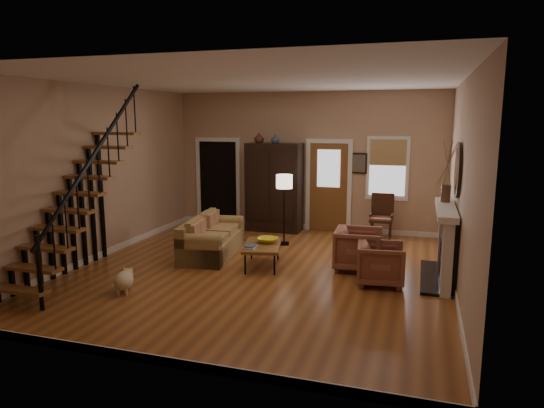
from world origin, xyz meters
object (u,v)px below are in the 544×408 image
(armoire, at_px, (274,187))
(coffee_table, at_px, (262,255))
(armchair_right, at_px, (358,249))
(side_chair, at_px, (381,217))
(sofa, at_px, (212,237))
(armchair_left, at_px, (381,264))
(floor_lamp, at_px, (284,210))

(armoire, relative_size, coffee_table, 1.92)
(armchair_right, bearing_deg, coffee_table, 99.11)
(side_chair, bearing_deg, sofa, -143.87)
(armoire, height_order, armchair_right, armoire)
(coffee_table, bearing_deg, sofa, 160.44)
(sofa, relative_size, coffee_table, 1.77)
(armchair_left, bearing_deg, sofa, 71.15)
(armchair_right, bearing_deg, floor_lamp, 51.18)
(armchair_right, distance_m, side_chair, 2.34)
(armchair_right, bearing_deg, side_chair, -7.46)
(coffee_table, xyz_separation_m, armchair_left, (2.14, -0.33, 0.13))
(armchair_left, relative_size, armchair_right, 0.91)
(armchair_right, bearing_deg, sofa, 86.07)
(coffee_table, distance_m, floor_lamp, 1.72)
(armoire, xyz_separation_m, armchair_left, (2.80, -3.20, -0.71))
(sofa, relative_size, armchair_right, 2.35)
(armchair_left, bearing_deg, floor_lamp, 42.07)
(armoire, bearing_deg, floor_lamp, -64.16)
(armoire, height_order, coffee_table, armoire)
(coffee_table, distance_m, armchair_left, 2.17)
(armoire, height_order, sofa, armoire)
(side_chair, bearing_deg, floor_lamp, -152.00)
(armchair_left, bearing_deg, coffee_table, 75.16)
(armoire, bearing_deg, sofa, -102.25)
(sofa, xyz_separation_m, floor_lamp, (1.13, 1.21, 0.39))
(floor_lamp, bearing_deg, side_chair, 28.00)
(armoire, relative_size, sofa, 1.08)
(side_chair, bearing_deg, armchair_right, -94.99)
(sofa, relative_size, side_chair, 1.90)
(sofa, bearing_deg, armoire, 69.99)
(armoire, xyz_separation_m, armchair_right, (2.35, -2.52, -0.67))
(armchair_left, distance_m, floor_lamp, 2.97)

